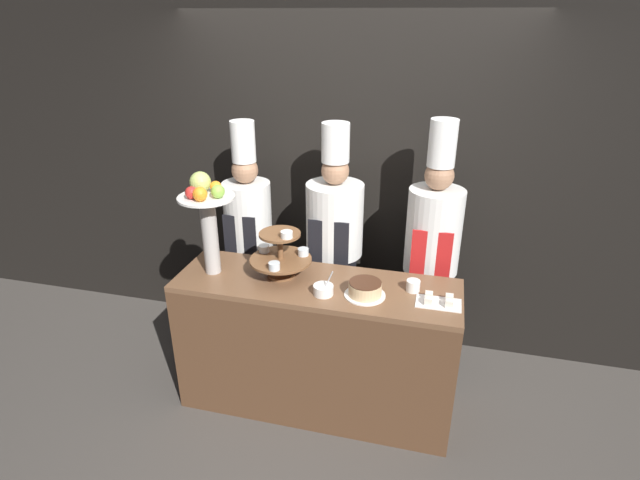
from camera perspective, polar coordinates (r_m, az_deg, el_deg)
name	(u,v)px	position (r m, az deg, el deg)	size (l,w,h in m)	color
ground_plane	(306,430)	(3.47, -1.65, -20.89)	(14.00, 14.00, 0.00)	#47423D
wall_back	(348,169)	(3.78, 3.20, 8.05)	(10.00, 0.06, 2.80)	black
buffet_counter	(316,345)	(3.36, -0.43, -11.95)	(1.78, 0.56, 0.94)	brown
tiered_stand	(281,254)	(3.13, -4.51, -1.63)	(0.39, 0.39, 0.34)	brown
fruit_pedestal	(207,211)	(3.15, -12.82, 3.24)	(0.35, 0.35, 0.65)	#B2ADA8
cake_round	(365,289)	(2.96, 5.17, -5.62)	(0.25, 0.25, 0.09)	white
cup_white	(413,286)	(3.06, 10.60, -5.15)	(0.08, 0.08, 0.07)	white
cake_square_tray	(439,301)	(2.97, 13.41, -6.80)	(0.26, 0.15, 0.05)	white
serving_bowl_near	(323,290)	(2.97, 0.39, -5.70)	(0.12, 0.12, 0.16)	white
chef_left	(249,233)	(3.77, -8.14, 0.81)	(0.35, 0.35, 1.80)	#38332D
chef_center_left	(334,241)	(3.58, 1.64, -0.07)	(0.40, 0.40, 1.82)	black
chef_center_right	(432,248)	(3.50, 12.66, -0.95)	(0.37, 0.37, 1.88)	black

